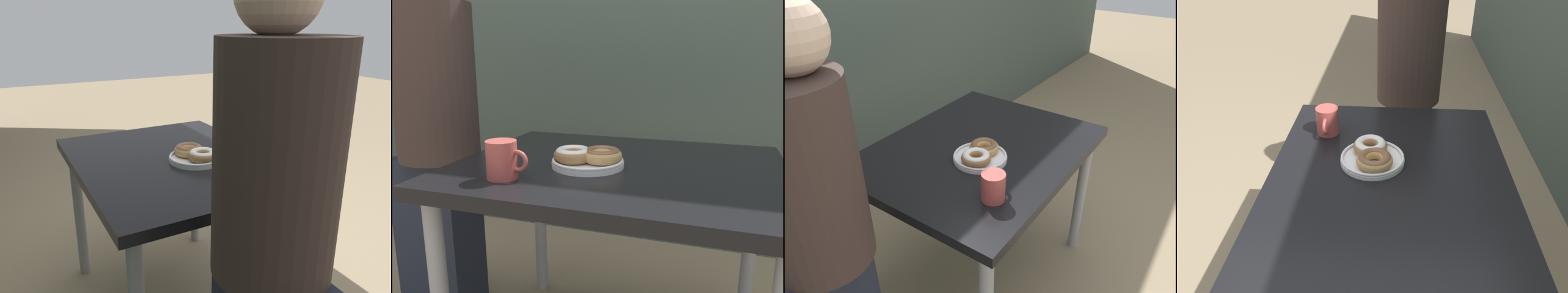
# 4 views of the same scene
# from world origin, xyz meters

# --- Properties ---
(dining_table) EXTENTS (0.97, 0.77, 0.71)m
(dining_table) POSITION_xyz_m (0.00, 0.16, 0.63)
(dining_table) COLOR black
(dining_table) RESTS_ON ground_plane
(donut_plate) EXTENTS (0.23, 0.21, 0.06)m
(donut_plate) POSITION_xyz_m (-0.08, 0.10, 0.74)
(donut_plate) COLOR white
(donut_plate) RESTS_ON dining_table
(coffee_mug) EXTENTS (0.12, 0.08, 0.10)m
(coffee_mug) POSITION_xyz_m (-0.26, -0.08, 0.77)
(coffee_mug) COLOR #B74C47
(coffee_mug) RESTS_ON dining_table
(person_figure) EXTENTS (0.33, 0.30, 1.40)m
(person_figure) POSITION_xyz_m (-0.72, 0.23, 0.72)
(person_figure) COLOR #232838
(person_figure) RESTS_ON ground_plane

